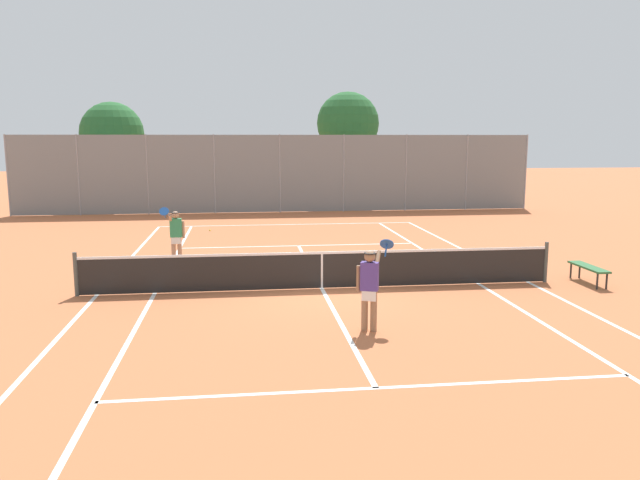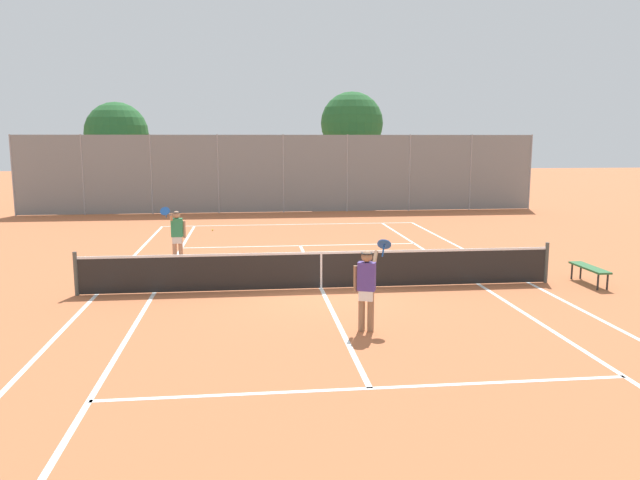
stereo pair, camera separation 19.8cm
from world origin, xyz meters
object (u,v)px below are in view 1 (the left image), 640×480
object	(u,v)px
loose_tennis_ball_0	(210,230)
loose_tennis_ball_1	(368,295)
courtside_bench	(589,268)
tennis_net	(322,269)
tree_behind_left	(112,136)
player_far_left	(176,234)
player_near_side	(370,285)
tree_behind_right	(350,126)

from	to	relation	value
loose_tennis_ball_0	loose_tennis_ball_1	world-z (taller)	same
courtside_bench	tennis_net	bearing A→B (deg)	177.44
tennis_net	tree_behind_left	bearing A→B (deg)	113.74
player_far_left	player_near_side	bearing A→B (deg)	-58.49
loose_tennis_ball_0	courtside_bench	world-z (taller)	courtside_bench
player_far_left	courtside_bench	xyz separation A→B (m)	(10.93, -3.99, -0.52)
loose_tennis_ball_1	tree_behind_right	xyz separation A→B (m)	(3.20, 21.08, 4.42)
tennis_net	loose_tennis_ball_0	size ratio (longest dim) A/B	181.82
player_far_left	courtside_bench	distance (m)	11.65
tree_behind_left	tree_behind_right	world-z (taller)	tree_behind_right
loose_tennis_ball_0	player_far_left	bearing A→B (deg)	-95.66
loose_tennis_ball_0	tree_behind_left	size ratio (longest dim) A/B	0.01
tennis_net	loose_tennis_ball_0	distance (m)	10.92
loose_tennis_ball_0	tree_behind_right	xyz separation A→B (m)	(7.49, 9.76, 4.42)
loose_tennis_ball_0	tree_behind_right	distance (m)	13.07
tennis_net	player_far_left	distance (m)	5.41
tree_behind_right	courtside_bench	bearing A→B (deg)	-82.30
loose_tennis_ball_1	courtside_bench	size ratio (longest dim) A/B	0.04
tree_behind_left	tree_behind_right	bearing A→B (deg)	-0.36
player_far_left	tree_behind_right	size ratio (longest dim) A/B	0.28
tree_behind_left	player_far_left	bearing A→B (deg)	-73.35
player_far_left	tree_behind_left	world-z (taller)	tree_behind_left
player_far_left	courtside_bench	world-z (taller)	player_far_left
tennis_net	player_far_left	xyz separation A→B (m)	(-3.95, 3.68, 0.42)
courtside_bench	tree_behind_left	bearing A→B (deg)	127.69
tennis_net	loose_tennis_ball_0	bearing A→B (deg)	107.50
tree_behind_right	player_near_side	bearing A→B (deg)	-98.93
loose_tennis_ball_0	player_near_side	bearing A→B (deg)	-74.90
player_near_side	courtside_bench	xyz separation A→B (m)	(6.50, 3.24, -0.52)
loose_tennis_ball_1	courtside_bench	xyz separation A→B (m)	(5.97, 0.60, 0.38)
player_far_left	loose_tennis_ball_1	distance (m)	6.82
loose_tennis_ball_0	tree_behind_left	bearing A→B (deg)	119.75
tree_behind_left	loose_tennis_ball_1	bearing A→B (deg)	-64.90
loose_tennis_ball_0	loose_tennis_ball_1	distance (m)	12.11
player_far_left	loose_tennis_ball_1	xyz separation A→B (m)	(4.96, -4.60, -0.89)
tennis_net	loose_tennis_ball_1	world-z (taller)	tennis_net
tree_behind_right	loose_tennis_ball_0	bearing A→B (deg)	-127.52
courtside_bench	tree_behind_right	bearing A→B (deg)	97.70
loose_tennis_ball_0	tree_behind_left	world-z (taller)	tree_behind_left
loose_tennis_ball_1	tennis_net	bearing A→B (deg)	137.79
tennis_net	loose_tennis_ball_0	xyz separation A→B (m)	(-3.28, 10.41, -0.48)
tennis_net	tree_behind_left	size ratio (longest dim) A/B	2.11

